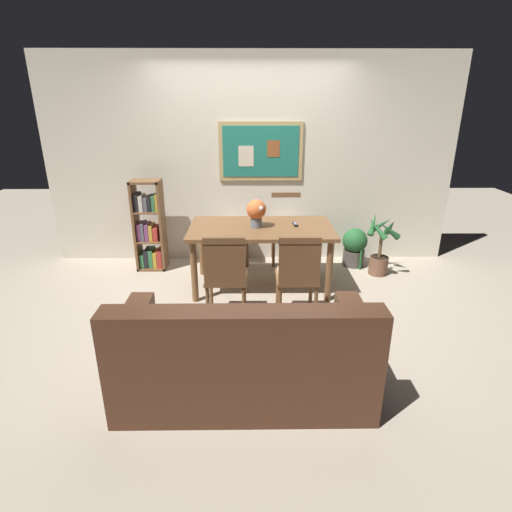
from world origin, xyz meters
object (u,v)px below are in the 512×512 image
potted_palm (380,249)px  tv_remote (295,224)px  dining_chair_far_right (286,222)px  flower_vase (256,211)px  dining_chair_far_left (234,222)px  dining_chair_near_right (298,271)px  potted_ivy (354,246)px  dining_chair_near_left (225,272)px  leather_couch (244,359)px  dining_table (261,234)px  bookshelf (150,229)px

potted_palm → tv_remote: size_ratio=4.90×
dining_chair_far_right → flower_vase: (-0.40, -0.86, 0.37)m
dining_chair_far_left → tv_remote: dining_chair_far_left is taller
dining_chair_far_left → dining_chair_near_right: same height
dining_chair_far_right → tv_remote: dining_chair_far_right is taller
dining_chair_near_right → potted_ivy: size_ratio=1.65×
dining_chair_far_left → dining_chair_near_left: (-0.02, -1.67, 0.00)m
leather_couch → flower_vase: 1.97m
dining_chair_far_left → dining_chair_far_right: bearing=-0.4°
potted_ivy → tv_remote: 1.13m
flower_vase → leather_couch: bearing=-93.6°
dining_chair_near_right → tv_remote: (0.06, 0.88, 0.20)m
dining_table → leather_couch: bearing=-95.1°
dining_chair_near_left → potted_ivy: size_ratio=1.65×
dining_chair_far_left → dining_chair_near_left: 1.67m
dining_chair_far_right → leather_couch: dining_chair_far_right is taller
leather_couch → flower_vase: bearing=86.4°
flower_vase → dining_chair_far_right: bearing=65.0°
flower_vase → dining_chair_near_left: bearing=-110.5°
tv_remote → dining_table: bearing=-171.1°
leather_couch → potted_palm: 2.76m
dining_chair_near_right → potted_ivy: dining_chair_near_right is taller
bookshelf → potted_palm: bookshelf is taller
flower_vase → potted_ivy: bearing=26.8°
dining_table → tv_remote: 0.40m
dining_chair_far_left → potted_ivy: 1.60m
dining_chair_far_right → bookshelf: bearing=-171.4°
dining_chair_near_left → tv_remote: size_ratio=5.74×
dining_chair_far_right → dining_chair_near_left: bearing=-112.9°
bookshelf → tv_remote: bearing=-16.4°
leather_couch → bookshelf: size_ratio=1.58×
dining_table → dining_chair_far_right: 0.92m
dining_chair_far_left → dining_chair_near_right: size_ratio=1.00×
dining_chair_near_left → dining_chair_near_right: size_ratio=1.00×
dining_chair_near_right → bookshelf: (-1.72, 1.40, -0.01)m
leather_couch → flower_vase: (0.12, 1.87, 0.60)m
dining_chair_near_left → bookshelf: (-1.03, 1.40, -0.01)m
dining_chair_far_left → potted_palm: size_ratio=1.17×
dining_table → dining_chair_far_left: (-0.33, 0.85, -0.10)m
leather_couch → potted_ivy: leather_couch is taller
dining_chair_far_left → potted_ivy: bearing=-7.8°
dining_chair_near_right → leather_couch: bearing=-115.1°
dining_chair_near_right → dining_chair_far_right: bearing=89.3°
dining_table → dining_chair_near_left: size_ratio=1.75×
dining_chair_near_left → leather_couch: dining_chair_near_left is taller
leather_couch → dining_chair_far_right: bearing=79.3°
dining_table → dining_chair_near_right: size_ratio=1.75×
flower_vase → tv_remote: 0.48m
dining_chair_near_right → dining_chair_far_right: size_ratio=1.00×
dining_table → dining_chair_near_right: 0.89m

